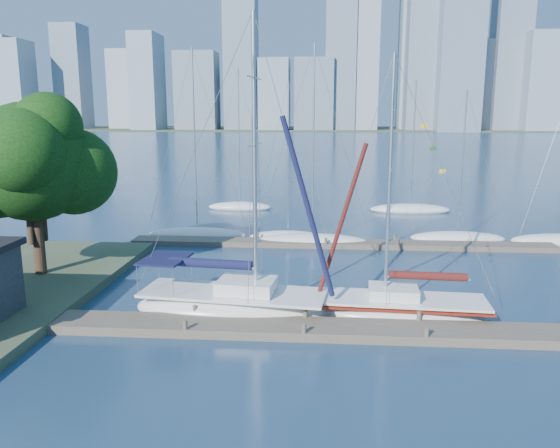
{
  "coord_description": "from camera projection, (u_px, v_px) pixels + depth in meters",
  "views": [
    {
      "loc": [
        0.63,
        -22.16,
        9.3
      ],
      "look_at": [
        -1.37,
        4.0,
        4.0
      ],
      "focal_mm": 35.0,
      "sensor_mm": 36.0,
      "label": 1
    }
  ],
  "objects": [
    {
      "name": "skyline",
      "position": [
        367.0,
        66.0,
        298.45
      ],
      "size": [
        504.18,
        51.31,
        103.76
      ],
      "color": "gray",
      "rests_on": "ground"
    },
    {
      "name": "far_shore",
      "position": [
        321.0,
        129.0,
        336.29
      ],
      "size": [
        800.0,
        100.0,
        1.5
      ],
      "primitive_type": "cube",
      "color": "#38472D",
      "rests_on": "ground"
    },
    {
      "name": "bg_boat_2",
      "position": [
        312.0,
        240.0,
        39.66
      ],
      "size": [
        8.31,
        3.03,
        14.36
      ],
      "rotation": [
        0.0,
        0.0,
        -0.1
      ],
      "color": "white",
      "rests_on": "ground"
    },
    {
      "name": "tree",
      "position": [
        32.0,
        160.0,
        29.45
      ],
      "size": [
        8.35,
        7.59,
        10.45
      ],
      "color": "black",
      "rests_on": "ground"
    },
    {
      "name": "sailboat_navy",
      "position": [
        233.0,
        293.0,
        25.67
      ],
      "size": [
        9.64,
        4.13,
        14.25
      ],
      "rotation": [
        0.0,
        0.0,
        -0.12
      ],
      "color": "white",
      "rests_on": "ground"
    },
    {
      "name": "sailboat_maroon",
      "position": [
        405.0,
        297.0,
        25.19
      ],
      "size": [
        8.13,
        3.1,
        12.42
      ],
      "rotation": [
        0.0,
        0.0,
        -0.06
      ],
      "color": "white",
      "rests_on": "ground"
    },
    {
      "name": "near_dock",
      "position": [
        305.0,
        329.0,
        23.51
      ],
      "size": [
        26.0,
        2.0,
        0.4
      ],
      "primitive_type": "cube",
      "color": "#50443A",
      "rests_on": "ground"
    },
    {
      "name": "bg_boat_1",
      "position": [
        288.0,
        236.0,
        41.13
      ],
      "size": [
        6.13,
        3.87,
        11.93
      ],
      "rotation": [
        0.0,
        0.0,
        -0.36
      ],
      "color": "white",
      "rests_on": "ground"
    },
    {
      "name": "bg_boat_7",
      "position": [
        410.0,
        209.0,
        52.74
      ],
      "size": [
        8.0,
        4.93,
        12.74
      ],
      "rotation": [
        0.0,
        0.0,
        -0.37
      ],
      "color": "white",
      "rests_on": "ground"
    },
    {
      "name": "bg_boat_0",
      "position": [
        198.0,
        234.0,
        41.91
      ],
      "size": [
        7.68,
        2.57,
        14.34
      ],
      "rotation": [
        0.0,
        0.0,
        -0.05
      ],
      "color": "white",
      "rests_on": "ground"
    },
    {
      "name": "bg_boat_4",
      "position": [
        457.0,
        238.0,
        40.66
      ],
      "size": [
        7.19,
        2.98,
        11.32
      ],
      "rotation": [
        0.0,
        0.0,
        0.13
      ],
      "color": "white",
      "rests_on": "ground"
    },
    {
      "name": "ground",
      "position": [
        305.0,
        333.0,
        23.55
      ],
      "size": [
        700.0,
        700.0,
        0.0
      ],
      "primitive_type": "plane",
      "color": "#17294C",
      "rests_on": "ground"
    },
    {
      "name": "bg_boat_6",
      "position": [
        240.0,
        206.0,
        54.3
      ],
      "size": [
        6.67,
        3.88,
        13.92
      ],
      "rotation": [
        0.0,
        0.0,
        0.3
      ],
      "color": "white",
      "rests_on": "ground"
    },
    {
      "name": "far_dock",
      "position": [
        340.0,
        244.0,
        39.0
      ],
      "size": [
        30.0,
        1.8,
        0.36
      ],
      "primitive_type": "cube",
      "color": "#50443A",
      "rests_on": "ground"
    }
  ]
}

